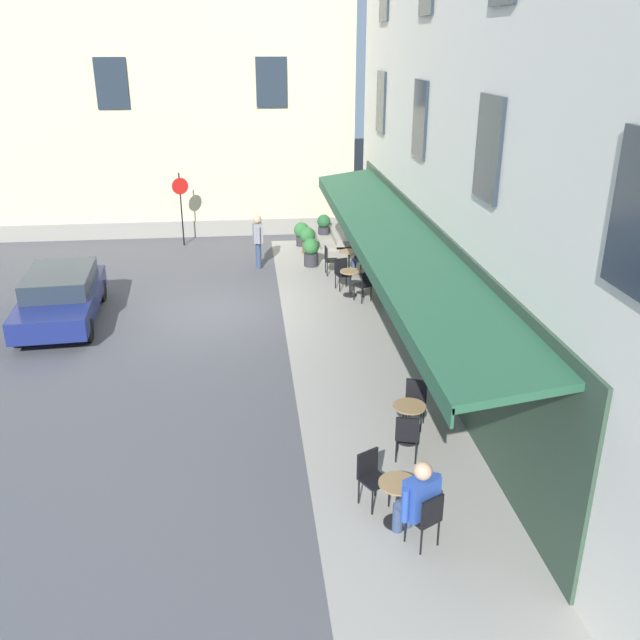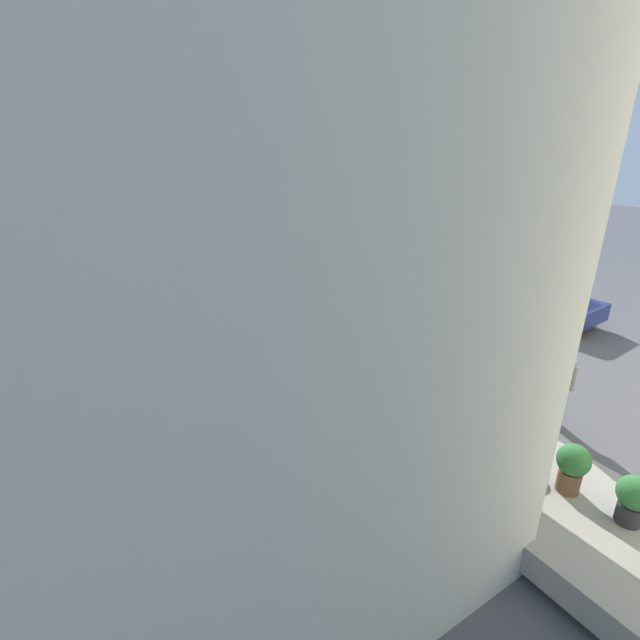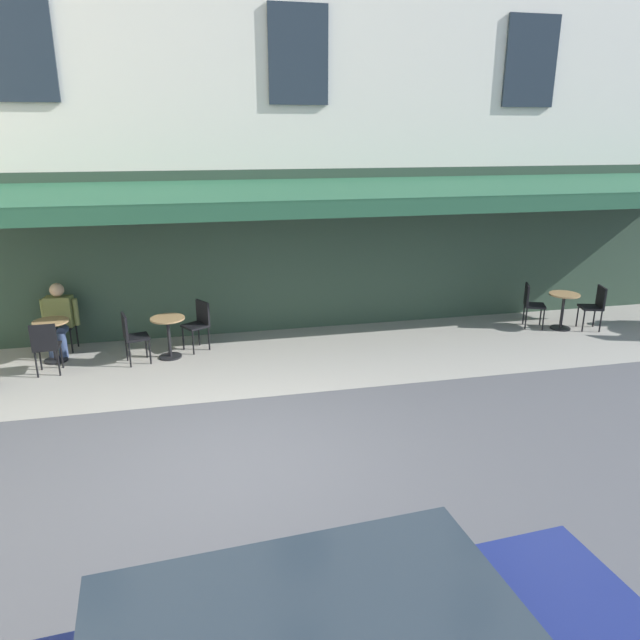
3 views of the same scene
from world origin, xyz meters
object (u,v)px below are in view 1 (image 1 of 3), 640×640
(cafe_table_near_entrance, at_px, (409,418))
(cafe_chair_black_corner_right, at_px, (371,473))
(cafe_chair_black_near_door, at_px, (365,283))
(potted_plant_under_sign, at_px, (311,251))
(potted_plant_entrance_right, at_px, (308,238))
(cafe_table_mid_terrace, at_px, (398,497))
(cafe_chair_black_by_window, at_px, (329,258))
(potted_plant_mid_terrace, at_px, (324,225))
(cafe_chair_black_under_awning, at_px, (415,399))
(cafe_chair_black_back_row, at_px, (427,516))
(cafe_chair_black_kerbside, at_px, (369,257))
(walking_pedestrian_in_grey, at_px, (258,237))
(seated_companion_in_blue, at_px, (417,498))
(cafe_chair_black_corner_left, at_px, (407,434))
(cafe_table_far_end, at_px, (349,259))
(seated_patron_in_olive, at_px, (362,253))
(cafe_chair_black_facing_street, at_px, (342,271))
(no_parking_sign, at_px, (181,196))
(cafe_table_streetside, at_px, (350,279))
(parked_car_navy, at_px, (61,296))
(potted_plant_entrance_left, at_px, (302,233))

(cafe_table_near_entrance, bearing_deg, cafe_chair_black_corner_right, 149.49)
(cafe_chair_black_near_door, relative_size, potted_plant_under_sign, 0.98)
(potted_plant_entrance_right, distance_m, potted_plant_under_sign, 1.48)
(cafe_table_mid_terrace, relative_size, cafe_chair_black_by_window, 0.82)
(potted_plant_mid_terrace, bearing_deg, cafe_chair_black_corner_right, 176.18)
(cafe_table_mid_terrace, distance_m, potted_plant_under_sign, 13.02)
(cafe_chair_black_under_awning, bearing_deg, cafe_chair_black_back_row, 169.22)
(cafe_chair_black_kerbside, relative_size, walking_pedestrian_in_grey, 0.52)
(seated_companion_in_blue, bearing_deg, cafe_chair_black_corner_left, -9.11)
(cafe_table_far_end, xyz_separation_m, seated_patron_in_olive, (-0.06, -0.41, 0.21))
(cafe_table_near_entrance, bearing_deg, potted_plant_entrance_right, 3.41)
(cafe_chair_black_near_door, relative_size, walking_pedestrian_in_grey, 0.52)
(cafe_chair_black_corner_left, height_order, potted_plant_entrance_right, potted_plant_entrance_right)
(cafe_chair_black_corner_left, xyz_separation_m, cafe_chair_black_corner_right, (-1.10, 0.83, 0.00))
(cafe_table_far_end, xyz_separation_m, potted_plant_mid_terrace, (4.34, 0.30, -0.02))
(cafe_table_far_end, height_order, potted_plant_mid_terrace, potted_plant_mid_terrace)
(cafe_chair_black_facing_street, distance_m, no_parking_sign, 7.36)
(cafe_chair_black_back_row, distance_m, cafe_chair_black_by_window, 12.59)
(cafe_table_streetside, bearing_deg, cafe_chair_black_by_window, 10.82)
(cafe_chair_black_corner_left, bearing_deg, cafe_table_streetside, -1.85)
(cafe_table_near_entrance, height_order, parked_car_navy, parked_car_navy)
(seated_companion_in_blue, distance_m, potted_plant_entrance_left, 15.80)
(cafe_table_mid_terrace, xyz_separation_m, cafe_chair_black_near_door, (9.54, -1.12, 0.06))
(cafe_chair_black_corner_left, bearing_deg, cafe_chair_black_by_window, 0.56)
(cafe_table_streetside, xyz_separation_m, cafe_chair_black_kerbside, (1.89, -0.88, 0.06))
(potted_plant_under_sign, relative_size, potted_plant_mid_terrace, 1.05)
(cafe_chair_black_corner_left, bearing_deg, parked_car_navy, 45.74)
(walking_pedestrian_in_grey, xyz_separation_m, parked_car_navy, (-4.09, 5.22, -0.30))
(parked_car_navy, bearing_deg, no_parking_sign, -20.53)
(cafe_chair_black_corner_right, distance_m, cafe_table_streetside, 9.59)
(cafe_table_near_entrance, distance_m, cafe_table_mid_terrace, 2.36)
(potted_plant_mid_terrace, bearing_deg, parked_car_navy, 133.85)
(cafe_chair_black_kerbside, relative_size, parked_car_navy, 0.21)
(cafe_table_mid_terrace, relative_size, cafe_chair_black_near_door, 0.82)
(seated_patron_in_olive, relative_size, potted_plant_entrance_left, 1.52)
(cafe_chair_black_by_window, bearing_deg, cafe_table_streetside, -169.18)
(cafe_chair_black_corner_left, distance_m, seated_patron_in_olive, 10.40)
(cafe_table_near_entrance, distance_m, seated_companion_in_blue, 2.68)
(cafe_table_far_end, height_order, seated_companion_in_blue, seated_companion_in_blue)
(cafe_table_streetside, bearing_deg, cafe_table_near_entrance, 179.29)
(walking_pedestrian_in_grey, relative_size, potted_plant_under_sign, 1.87)
(cafe_chair_black_under_awning, height_order, potted_plant_entrance_right, potted_plant_entrance_right)
(cafe_chair_black_facing_street, xyz_separation_m, seated_companion_in_blue, (-11.06, 0.44, 0.18))
(cafe_chair_black_back_row, relative_size, seated_companion_in_blue, 0.67)
(cafe_chair_black_facing_street, height_order, parked_car_navy, parked_car_navy)
(cafe_chair_black_corner_left, height_order, cafe_chair_black_facing_street, same)
(cafe_table_far_end, distance_m, potted_plant_mid_terrace, 4.35)
(cafe_chair_black_back_row, distance_m, cafe_chair_black_facing_street, 11.25)
(potted_plant_entrance_right, bearing_deg, cafe_table_near_entrance, -176.59)
(cafe_table_streetside, bearing_deg, cafe_table_far_end, -7.45)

